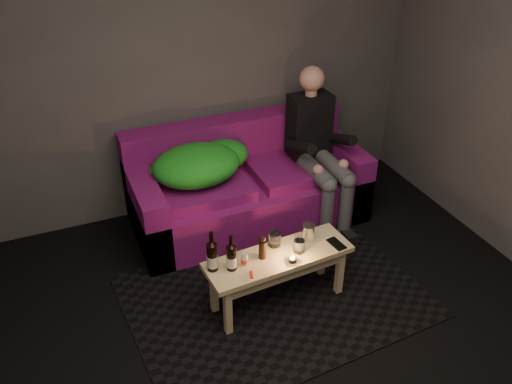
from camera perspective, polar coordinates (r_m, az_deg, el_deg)
room at (r=2.70m, az=2.81°, el=9.69°), size 4.50×4.50×4.50m
rug at (r=3.92m, az=1.96°, el=-10.88°), size 2.11×1.60×0.01m
sofa at (r=4.54m, az=-1.04°, el=0.46°), size 1.90×0.86×0.82m
green_blanket at (r=4.26m, az=-5.90°, el=3.02°), size 0.84×0.57×0.29m
person at (r=4.46m, az=6.49°, el=4.95°), size 0.34×0.79×1.27m
coffee_table at (r=3.66m, az=2.39°, el=-7.54°), size 1.02×0.39×0.41m
beer_bottle_a at (r=3.44m, az=-4.63°, el=-6.73°), size 0.07×0.07×0.29m
beer_bottle_b at (r=3.45m, az=-2.61°, el=-6.85°), size 0.07×0.07×0.26m
salt_shaker at (r=3.51m, az=-1.20°, el=-7.07°), size 0.05×0.05×0.09m
pepper_mill at (r=3.55m, az=0.68°, el=-6.10°), size 0.05×0.05×0.13m
tumbler_back at (r=3.67m, az=1.97°, el=-5.00°), size 0.09×0.09×0.10m
tealight at (r=3.55m, az=3.89°, el=-7.06°), size 0.06×0.06×0.04m
tumbler_front at (r=3.62m, az=4.58°, el=-5.70°), size 0.08×0.08×0.09m
steel_cup at (r=3.73m, az=5.54°, el=-4.28°), size 0.10×0.10×0.12m
smartphone at (r=3.74m, az=8.46°, el=-5.42°), size 0.09×0.16×0.01m
red_lighter at (r=3.45m, az=-0.50°, el=-8.69°), size 0.04×0.07×0.01m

